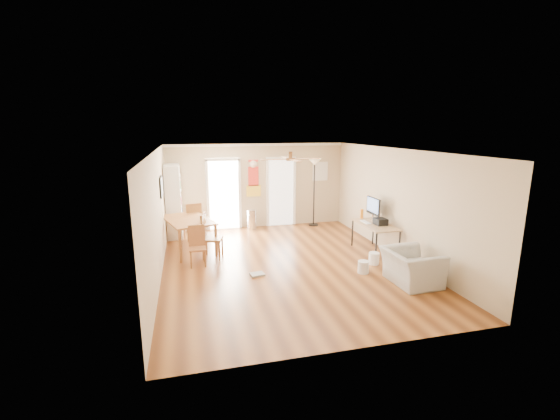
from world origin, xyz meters
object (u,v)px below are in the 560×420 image
object	(u,v)px
bookshelf	(174,201)
printer	(380,222)
dining_chair_near	(197,246)
wastebasket_a	(374,258)
torchiere_lamp	(314,193)
armchair	(411,267)
dining_chair_far	(192,221)
dining_table	(189,235)
dining_chair_right_a	(211,233)
dining_chair_right_b	(212,236)
trash_can	(252,220)
computer_desk	(375,238)
wastebasket_b	(363,267)

from	to	relation	value
bookshelf	printer	distance (m)	5.70
dining_chair_near	wastebasket_a	world-z (taller)	dining_chair_near
torchiere_lamp	wastebasket_a	distance (m)	3.78
torchiere_lamp	armchair	size ratio (longest dim) A/B	2.02
dining_chair_far	wastebasket_a	distance (m)	5.01
printer	armchair	distance (m)	1.93
dining_table	armchair	world-z (taller)	dining_table
dining_chair_far	wastebasket_a	size ratio (longest dim) A/B	3.82
dining_chair_right_a	wastebasket_a	size ratio (longest dim) A/B	3.46
bookshelf	torchiere_lamp	distance (m)	4.29
dining_chair_right_b	dining_chair_far	xyz separation A→B (m)	(-0.43, 1.68, -0.02)
dining_table	trash_can	xyz separation A→B (m)	(1.90, 1.63, -0.11)
trash_can	computer_desk	xyz separation A→B (m)	(2.61, -2.92, 0.06)
trash_can	armchair	distance (m)	5.40
wastebasket_a	dining_chair_near	bearing A→B (deg)	167.19
bookshelf	wastebasket_a	distance (m)	5.73
bookshelf	dining_chair_near	world-z (taller)	bookshelf
dining_chair_right_a	wastebasket_b	bearing A→B (deg)	-126.32
computer_desk	dining_table	bearing A→B (deg)	164.03
dining_chair_near	trash_can	distance (m)	3.27
dining_table	dining_chair_right_b	xyz separation A→B (m)	(0.55, -0.71, 0.13)
dining_chair_near	wastebasket_b	xyz separation A→B (m)	(3.44, -1.33, -0.32)
dining_table	wastebasket_b	size ratio (longest dim) A/B	6.15
dining_chair_near	trash_can	bearing A→B (deg)	57.87
bookshelf	printer	bearing A→B (deg)	-42.51
dining_chair_far	torchiere_lamp	xyz separation A→B (m)	(3.79, 0.65, 0.54)
bookshelf	trash_can	bearing A→B (deg)	-7.89
wastebasket_b	trash_can	bearing A→B (deg)	112.84
wastebasket_b	computer_desk	bearing A→B (deg)	53.37
dining_chair_right_b	dining_table	bearing A→B (deg)	52.81
dining_table	wastebasket_a	bearing A→B (deg)	-26.44
computer_desk	armchair	bearing A→B (deg)	-96.17
armchair	bookshelf	bearing A→B (deg)	43.71
dining_chair_near	printer	world-z (taller)	dining_chair_near
bookshelf	torchiere_lamp	bearing A→B (deg)	-10.56
dining_chair_right_a	dining_chair_near	size ratio (longest dim) A/B	1.05
wastebasket_b	dining_chair_near	bearing A→B (deg)	158.93
dining_table	trash_can	size ratio (longest dim) A/B	2.72
dining_chair_right_b	wastebasket_a	distance (m)	3.82
dining_table	dining_chair_near	distance (m)	1.16
wastebasket_a	wastebasket_b	bearing A→B (deg)	-137.96
bookshelf	armchair	world-z (taller)	bookshelf
torchiere_lamp	wastebasket_b	xyz separation A→B (m)	(-0.28, -4.10, -0.93)
dining_chair_right_a	wastebasket_a	bearing A→B (deg)	-117.20
trash_can	torchiere_lamp	bearing A→B (deg)	-0.27
dining_chair_right_b	wastebasket_b	xyz separation A→B (m)	(3.08, -1.77, -0.41)
computer_desk	printer	size ratio (longest dim) A/B	4.43
dining_chair_near	torchiere_lamp	distance (m)	4.68
dining_chair_right_a	wastebasket_b	distance (m)	3.86
dining_chair_right_a	armchair	xyz separation A→B (m)	(3.75, -3.04, -0.13)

